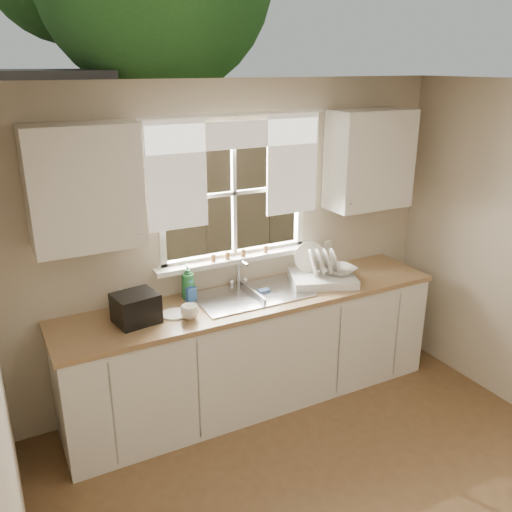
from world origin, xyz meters
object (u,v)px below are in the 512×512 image
cup (190,312)px  black_appliance (136,308)px  dish_rack (322,275)px  soap_bottle_a (188,282)px

cup → black_appliance: size_ratio=0.44×
dish_rack → soap_bottle_a: size_ratio=2.22×
dish_rack → soap_bottle_a: bearing=169.7°
dish_rack → black_appliance: size_ratio=2.17×
dish_rack → cup: dish_rack is taller
cup → black_appliance: (-0.34, 0.12, 0.05)m
dish_rack → soap_bottle_a: 1.10m
dish_rack → cup: bearing=-174.1°
cup → black_appliance: bearing=178.2°
dish_rack → black_appliance: bearing=-180.0°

